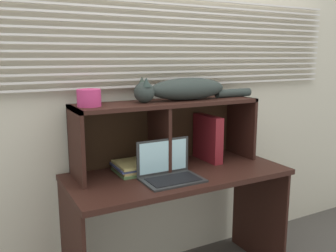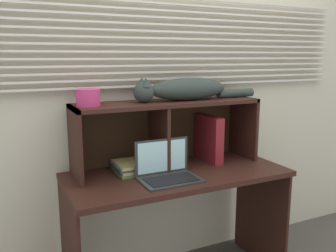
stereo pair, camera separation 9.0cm
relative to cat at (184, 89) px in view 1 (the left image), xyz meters
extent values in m
cube|color=beige|center=(-0.11, 0.20, 0.08)|extent=(4.40, 0.04, 2.50)
cube|color=silver|center=(-0.11, 0.15, 0.02)|extent=(2.77, 0.02, 0.01)
cube|color=silver|center=(-0.11, 0.15, 0.06)|extent=(2.77, 0.02, 0.01)
cube|color=silver|center=(-0.11, 0.15, 0.10)|extent=(2.77, 0.02, 0.01)
cube|color=silver|center=(-0.11, 0.15, 0.14)|extent=(2.77, 0.02, 0.01)
cube|color=silver|center=(-0.11, 0.15, 0.18)|extent=(2.77, 0.02, 0.01)
cube|color=silver|center=(-0.11, 0.15, 0.22)|extent=(2.77, 0.02, 0.01)
cube|color=silver|center=(-0.11, 0.15, 0.26)|extent=(2.77, 0.02, 0.01)
cube|color=silver|center=(-0.11, 0.15, 0.30)|extent=(2.77, 0.02, 0.01)
cube|color=silver|center=(-0.11, 0.15, 0.34)|extent=(2.77, 0.02, 0.01)
cube|color=silver|center=(-0.11, 0.15, 0.38)|extent=(2.77, 0.02, 0.01)
cube|color=silver|center=(-0.11, 0.15, 0.42)|extent=(2.77, 0.02, 0.01)
cube|color=silver|center=(-0.11, 0.15, 0.46)|extent=(2.77, 0.02, 0.01)
cube|color=silver|center=(-0.11, 0.15, 0.50)|extent=(2.77, 0.02, 0.01)
cube|color=#321812|center=(-0.11, -0.12, -0.47)|extent=(1.26, 0.56, 0.03)
cube|color=#321812|center=(0.51, -0.12, -0.83)|extent=(0.02, 0.50, 0.68)
cube|color=#321812|center=(-0.11, 0.00, -0.08)|extent=(1.11, 0.29, 0.02)
cube|color=#321812|center=(-0.65, 0.00, -0.26)|extent=(0.02, 0.29, 0.39)
cube|color=#321812|center=(0.43, 0.00, -0.26)|extent=(0.02, 0.29, 0.39)
cube|color=#321812|center=(-0.17, 0.00, -0.27)|extent=(0.02, 0.28, 0.37)
cube|color=#342012|center=(-0.11, 0.14, -0.26)|extent=(1.11, 0.01, 0.39)
ellipsoid|color=#2F3834|center=(0.02, 0.00, 0.00)|extent=(0.50, 0.15, 0.13)
sphere|color=#2F3834|center=(-0.26, 0.00, -0.01)|extent=(0.12, 0.12, 0.12)
cone|color=#2C3935|center=(-0.26, -0.03, 0.05)|extent=(0.05, 0.05, 0.05)
cone|color=#2E3B30|center=(-0.26, 0.03, 0.05)|extent=(0.05, 0.05, 0.05)
cylinder|color=#2F3834|center=(0.36, 0.00, -0.04)|extent=(0.26, 0.05, 0.05)
cube|color=#2D2D2D|center=(-0.21, -0.24, -0.45)|extent=(0.32, 0.22, 0.01)
cube|color=#2D2D2D|center=(-0.21, -0.13, -0.35)|extent=(0.32, 0.01, 0.20)
cube|color=#B2E0EA|center=(-0.21, -0.14, -0.35)|extent=(0.28, 0.00, 0.17)
cube|color=black|center=(-0.21, -0.25, -0.45)|extent=(0.27, 0.15, 0.00)
cube|color=maroon|center=(0.17, 0.00, -0.31)|extent=(0.06, 0.25, 0.29)
cube|color=#506D3F|center=(-0.35, -0.01, -0.45)|extent=(0.18, 0.21, 0.02)
cube|color=tan|center=(-0.34, 0.00, -0.43)|extent=(0.18, 0.21, 0.01)
cube|color=#3D487D|center=(-0.35, 0.00, -0.42)|extent=(0.18, 0.21, 0.01)
cube|color=tan|center=(-0.34, 0.00, -0.41)|extent=(0.18, 0.21, 0.01)
cylinder|color=#CF3773|center=(-0.57, 0.00, -0.02)|extent=(0.12, 0.12, 0.09)
camera|label=1|loc=(-1.09, -1.83, 0.19)|focal=38.51mm
camera|label=2|loc=(-1.00, -1.88, 0.19)|focal=38.51mm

